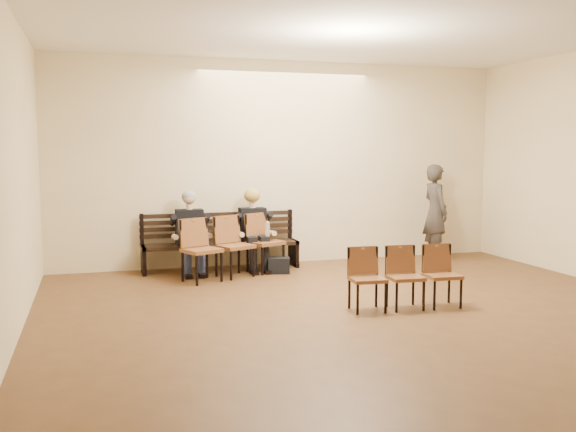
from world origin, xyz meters
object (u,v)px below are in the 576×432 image
seated_man (190,233)px  seated_woman (254,232)px  laptop (194,239)px  passerby (436,205)px  bench (221,256)px  chair_row_back (405,278)px  chair_row_front (235,246)px  water_bottle (268,237)px  bag (279,265)px

seated_man → seated_woman: seated_man is taller
seated_man → laptop: (0.04, -0.14, -0.08)m
laptop → passerby: passerby is taller
laptop → seated_man: bearing=111.6°
bench → passerby: size_ratio=1.31×
laptop → chair_row_back: bearing=-46.6°
chair_row_front → laptop: bearing=122.4°
laptop → chair_row_front: (0.58, -0.39, -0.09)m
water_bottle → chair_row_back: chair_row_back is taller
chair_row_front → chair_row_back: bearing=-81.8°
seated_woman → water_bottle: seated_woman is taller
passerby → laptop: bearing=93.0°
bench → seated_man: (-0.52, -0.12, 0.42)m
seated_man → passerby: (4.45, 0.03, 0.34)m
bag → chair_row_back: size_ratio=0.24×
seated_man → bag: bearing=-18.8°
bench → seated_man: bearing=-166.9°
bench → water_bottle: water_bottle is taller
bench → chair_row_back: 3.68m
seated_woman → passerby: passerby is taller
laptop → chair_row_back: size_ratio=0.23×
passerby → seated_woman: bearing=91.3°
seated_man → laptop: size_ratio=3.95×
seated_woman → seated_man: bearing=180.0°
bag → passerby: size_ratio=0.17×
water_bottle → seated_man: bearing=166.1°
water_bottle → passerby: bearing=5.8°
chair_row_front → chair_row_back: size_ratio=1.22×
seated_man → laptop: bearing=-75.5°
laptop → passerby: bearing=9.4°
water_bottle → chair_row_front: size_ratio=0.15×
chair_row_front → seated_man: bearing=115.6°
laptop → chair_row_front: 0.70m
chair_row_front → passerby: bearing=-15.3°
bench → seated_woman: 0.68m
seated_woman → passerby: size_ratio=0.63×
laptop → seated_woman: bearing=15.0°
chair_row_back → seated_woman: bearing=114.8°
laptop → bag: size_ratio=0.96×
chair_row_back → bag: bearing=112.5°
laptop → bag: laptop is taller
seated_man → chair_row_back: size_ratio=0.92×
seated_woman → water_bottle: bearing=-62.7°
water_bottle → passerby: passerby is taller
chair_row_back → seated_man: bearing=129.7°
chair_row_front → bag: bearing=-18.0°
bag → chair_row_front: (-0.73, -0.07, 0.35)m
laptop → chair_row_back: 3.71m
passerby → chair_row_front: passerby is taller
bag → laptop: bearing=166.4°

